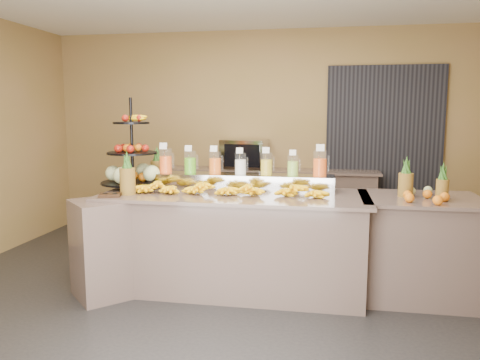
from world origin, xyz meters
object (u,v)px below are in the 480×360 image
(pitcher_tray, at_px, (241,182))
(banana_heap, at_px, (227,187))
(condiment_caddy, at_px, (110,195))
(fruit_stand, at_px, (137,165))
(right_fruit_pile, at_px, (423,192))
(oven_warmer, at_px, (245,154))

(pitcher_tray, distance_m, banana_heap, 0.33)
(pitcher_tray, xyz_separation_m, condiment_caddy, (-1.09, -0.64, -0.06))
(banana_heap, distance_m, fruit_stand, 1.02)
(banana_heap, xyz_separation_m, fruit_stand, (-0.98, 0.23, 0.17))
(condiment_caddy, bearing_deg, right_fruit_pile, 7.21)
(fruit_stand, bearing_deg, pitcher_tray, -13.79)
(banana_heap, distance_m, right_fruit_pile, 1.76)
(banana_heap, xyz_separation_m, condiment_caddy, (-1.02, -0.32, -0.05))
(condiment_caddy, bearing_deg, pitcher_tray, 30.38)
(condiment_caddy, xyz_separation_m, right_fruit_pile, (2.78, 0.35, 0.05))
(pitcher_tray, distance_m, condiment_caddy, 1.27)
(pitcher_tray, height_order, right_fruit_pile, right_fruit_pile)
(condiment_caddy, distance_m, right_fruit_pile, 2.80)
(fruit_stand, distance_m, condiment_caddy, 0.59)
(pitcher_tray, xyz_separation_m, right_fruit_pile, (1.68, -0.29, -0.01))
(condiment_caddy, distance_m, oven_warmer, 2.47)
(pitcher_tray, height_order, fruit_stand, fruit_stand)
(condiment_caddy, height_order, oven_warmer, oven_warmer)
(condiment_caddy, relative_size, oven_warmer, 0.32)
(pitcher_tray, bearing_deg, banana_heap, -102.99)
(right_fruit_pile, bearing_deg, oven_warmer, 134.47)
(fruit_stand, bearing_deg, oven_warmer, 46.46)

